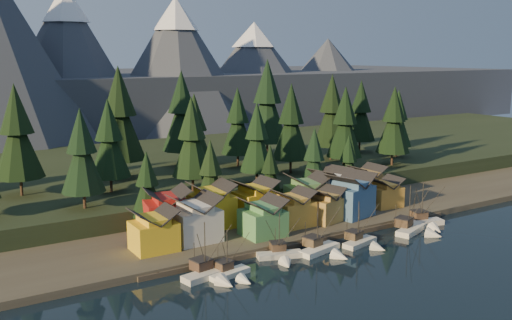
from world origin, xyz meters
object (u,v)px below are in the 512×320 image
boat_5 (416,224)px  boat_3 (324,244)px  boat_4 (364,237)px  boat_0 (211,268)px  house_front_1 (195,217)px  boat_1 (232,268)px  boat_6 (426,217)px  boat_2 (281,250)px  house_back_1 (212,204)px  house_front_0 (154,229)px  house_back_0 (167,210)px

boat_5 → boat_3: bearing=158.5°
boat_4 → boat_5: boat_5 is taller
boat_0 → house_front_1: size_ratio=1.19×
boat_4 → boat_5: size_ratio=0.87×
boat_1 → boat_6: (54.69, 3.23, 0.36)m
boat_2 → house_back_1: bearing=118.3°
boat_1 → house_front_1: 19.40m
boat_0 → boat_2: (16.65, 1.72, -0.31)m
house_front_0 → house_back_0: house_back_0 is taller
house_front_1 → house_back_1: house_back_1 is taller
boat_1 → boat_5: boat_5 is taller
house_back_1 → house_front_0: bearing=-152.3°
house_back_1 → boat_3: bearing=-59.5°
boat_2 → house_front_1: house_front_1 is taller
boat_0 → house_back_1: (12.85, 24.39, 4.66)m
boat_1 → boat_2: 13.38m
boat_3 → house_back_0: bearing=120.0°
house_front_0 → boat_5: bearing=-16.7°
house_front_1 → house_back_1: 10.46m
boat_1 → house_front_0: (-8.14, 17.66, 4.14)m
boat_2 → house_back_1: size_ratio=1.01×
boat_5 → house_front_1: house_front_1 is taller
boat_0 → boat_2: boat_0 is taller
boat_4 → house_back_1: size_ratio=1.04×
boat_0 → boat_3: (25.91, -0.25, -0.07)m
boat_4 → boat_5: 16.11m
boat_0 → boat_1: boat_0 is taller
house_back_0 → house_back_1: 10.74m
boat_0 → boat_1: size_ratio=1.19×
boat_2 → boat_5: 35.67m
boat_1 → house_front_1: size_ratio=1.00×
boat_0 → house_back_0: 25.62m
boat_1 → boat_4: 32.48m
boat_2 → house_front_1: bearing=145.2°
boat_5 → boat_4: bearing=160.6°
boat_3 → boat_5: 26.32m
boat_6 → house_front_0: boat_6 is taller
boat_6 → house_back_1: 51.00m
boat_1 → house_back_0: 27.04m
house_back_1 → boat_2: bearing=-77.9°
house_front_1 → boat_1: bearing=-96.1°
boat_4 → house_back_0: size_ratio=0.99×
boat_3 → house_front_0: (-30.41, 16.48, 3.86)m
boat_4 → house_front_0: bearing=143.6°
boat_4 → house_back_0: 43.15m
boat_5 → boat_6: bearing=2.5°
boat_2 → boat_3: boat_3 is taller
boat_6 → boat_5: bearing=-142.6°
boat_1 → house_back_1: house_back_1 is taller
boat_0 → boat_5: bearing=-12.1°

